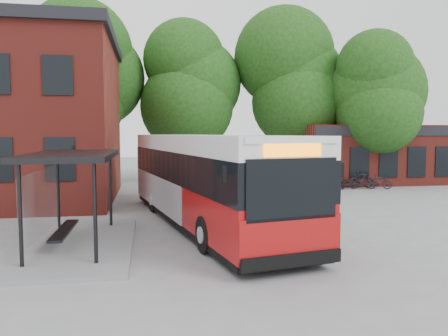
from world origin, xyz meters
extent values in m
plane|color=gray|center=(0.00, 0.00, 0.00)|extent=(100.00, 100.00, 0.00)
imported|color=black|center=(6.46, 10.60, 0.43)|extent=(1.69, 0.78, 0.86)
imported|color=black|center=(8.26, 9.85, 0.48)|extent=(1.61, 0.52, 0.95)
imported|color=black|center=(8.44, 10.16, 0.45)|extent=(1.82, 1.12, 0.90)
imported|color=black|center=(8.94, 10.02, 0.45)|extent=(1.82, 1.19, 0.91)
imported|color=black|center=(10.87, 10.45, 0.55)|extent=(1.89, 0.82, 1.10)
imported|color=black|center=(10.12, 10.80, 0.41)|extent=(1.60, 0.65, 0.82)
imported|color=black|center=(11.88, 10.04, 0.46)|extent=(1.58, 0.93, 0.92)
camera|label=1|loc=(-2.25, -14.77, 3.45)|focal=35.00mm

